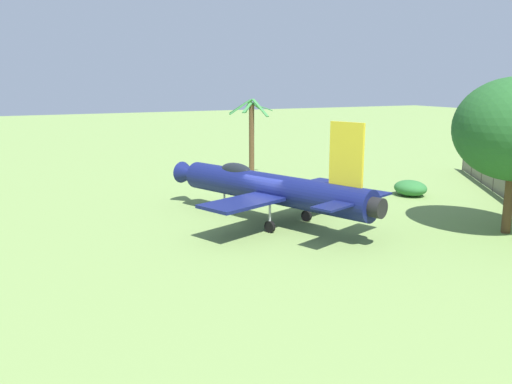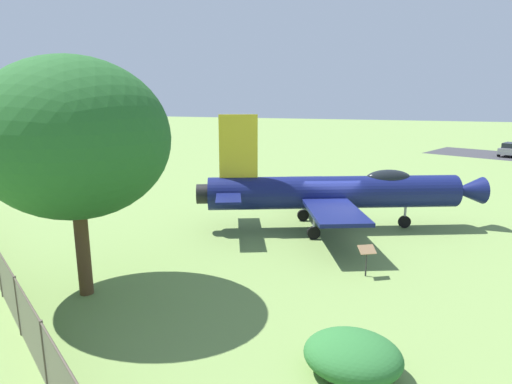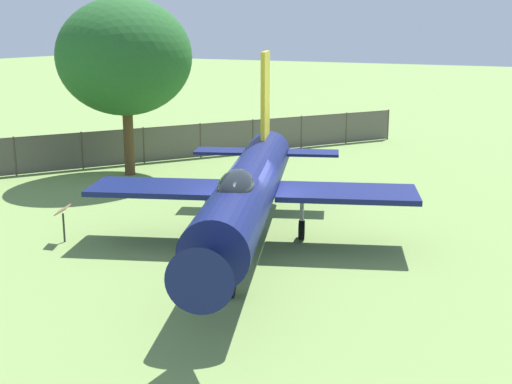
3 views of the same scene
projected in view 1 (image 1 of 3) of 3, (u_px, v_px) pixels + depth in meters
The scene contains 5 objects.
ground_plane at pixel (271, 222), 28.49m from camera, with size 200.00×200.00×0.00m, color #75934C.
display_jet at pixel (267, 187), 28.32m from camera, with size 9.85×13.50×5.58m.
palm_tree at pixel (251, 134), 42.00m from camera, with size 3.32×4.58×6.02m.
shrub_near_fence at pixel (410, 188), 35.01m from camera, with size 1.95×2.30×1.01m.
info_plaque at pixel (335, 191), 32.32m from camera, with size 0.63×0.72×1.14m.
Camera 1 is at (12.73, 24.44, 7.46)m, focal length 37.53 mm.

